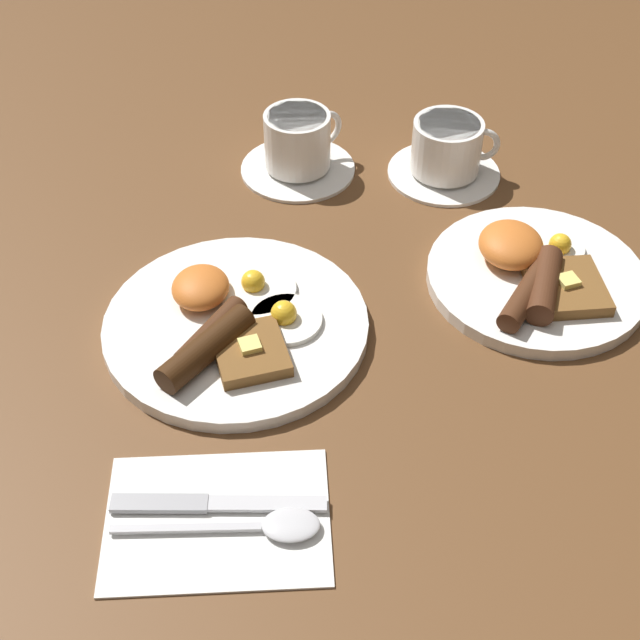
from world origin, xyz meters
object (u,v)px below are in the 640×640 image
teacup_far (447,152)px  spoon (269,526)px  knife (206,504)px  breakfast_plate_near (234,324)px  breakfast_plate_far (535,274)px  teacup_near (298,147)px

teacup_far → spoon: (0.53, -0.18, -0.02)m
teacup_far → knife: teacup_far is taller
breakfast_plate_near → spoon: 0.24m
breakfast_plate_far → teacup_near: 0.34m
breakfast_plate_far → teacup_near: bearing=-127.6°
teacup_near → breakfast_plate_near: bearing=-9.3°
knife → breakfast_plate_far: bearing=41.6°
breakfast_plate_near → teacup_near: (-0.30, 0.05, 0.02)m
teacup_near → spoon: (0.53, 0.01, -0.03)m
teacup_near → knife: teacup_near is taller
knife → spoon: spoon is taller
breakfast_plate_far → teacup_near: size_ratio=1.64×
knife → spoon: bearing=-22.4°
breakfast_plate_near → teacup_far: 0.38m
breakfast_plate_near → spoon: bearing=13.4°
breakfast_plate_far → teacup_far: 0.22m
teacup_near → spoon: bearing=0.8°
spoon → breakfast_plate_near: bearing=99.5°
teacup_near → knife: 0.52m
teacup_near → teacup_far: bearing=89.4°
breakfast_plate_near → teacup_far: teacup_far is taller
teacup_far → knife: (0.51, -0.23, -0.03)m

